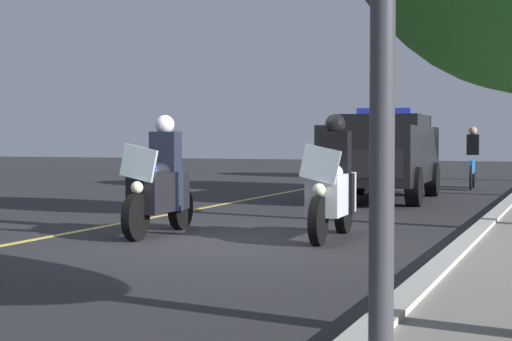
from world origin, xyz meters
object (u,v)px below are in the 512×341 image
at_px(police_motorcycle_lead_right, 332,188).
at_px(police_suv, 383,152).
at_px(police_motorcycle_lead_left, 160,186).
at_px(cyclist_background, 473,158).

xyz_separation_m(police_motorcycle_lead_right, police_suv, (-7.34, -0.91, 0.37)).
height_order(police_motorcycle_lead_left, police_suv, police_suv).
height_order(police_motorcycle_lead_right, police_suv, police_suv).
height_order(police_suv, cyclist_background, police_suv).
bearing_deg(police_motorcycle_lead_right, cyclist_background, 177.76).
bearing_deg(cyclist_background, police_motorcycle_lead_right, -2.24).
height_order(police_motorcycle_lead_left, cyclist_background, police_motorcycle_lead_left).
relative_size(police_suv, cyclist_background, 2.83).
distance_m(police_motorcycle_lead_left, police_suv, 7.92).
distance_m(police_motorcycle_lead_right, cyclist_background, 12.18).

